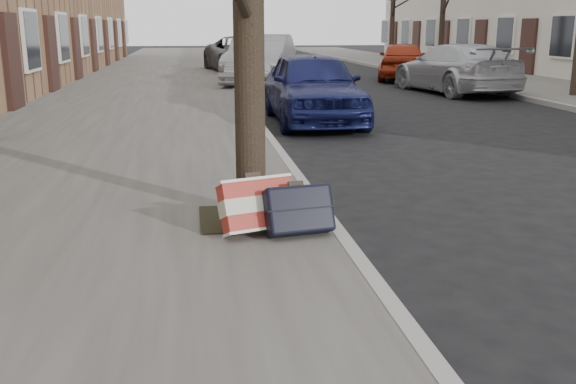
{
  "coord_description": "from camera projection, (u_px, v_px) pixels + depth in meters",
  "views": [
    {
      "loc": [
        -2.46,
        -4.39,
        1.82
      ],
      "look_at": [
        -1.68,
        0.8,
        0.46
      ],
      "focal_mm": 40.0,
      "sensor_mm": 36.0,
      "label": 1
    }
  ],
  "objects": [
    {
      "name": "car_far_front",
      "position": [
        455.0,
        68.0,
        17.86
      ],
      "size": [
        2.47,
        4.9,
        1.37
      ],
      "primitive_type": "imported",
      "rotation": [
        0.0,
        0.0,
        3.26
      ],
      "color": "#AFB2B7",
      "rests_on": "ground"
    },
    {
      "name": "ground",
      "position": [
        515.0,
        266.0,
        5.01
      ],
      "size": [
        120.0,
        120.0,
        0.0
      ],
      "primitive_type": "plane",
      "color": "black",
      "rests_on": "ground"
    },
    {
      "name": "suitcase_red",
      "position": [
        257.0,
        206.0,
        5.38
      ],
      "size": [
        0.69,
        0.51,
        0.48
      ],
      "primitive_type": "cube",
      "rotation": [
        -0.42,
        0.0,
        0.31
      ],
      "color": "maroon",
      "rests_on": "near_sidewalk"
    },
    {
      "name": "car_near_mid",
      "position": [
        261.0,
        60.0,
        20.0
      ],
      "size": [
        2.89,
        5.08,
        1.59
      ],
      "primitive_type": "imported",
      "rotation": [
        0.0,
        0.0,
        -0.27
      ],
      "color": "#AFB1B7",
      "rests_on": "ground"
    },
    {
      "name": "car_near_front",
      "position": [
        313.0,
        87.0,
        12.35
      ],
      "size": [
        1.67,
        4.06,
        1.38
      ],
      "primitive_type": "imported",
      "rotation": [
        0.0,
        0.0,
        -0.01
      ],
      "color": "#131749",
      "rests_on": "ground"
    },
    {
      "name": "car_near_back",
      "position": [
        243.0,
        55.0,
        25.13
      ],
      "size": [
        3.14,
        5.54,
        1.46
      ],
      "primitive_type": "imported",
      "rotation": [
        0.0,
        0.0,
        0.14
      ],
      "color": "#3B3A3F",
      "rests_on": "ground"
    },
    {
      "name": "dirt_patch",
      "position": [
        247.0,
        218.0,
        5.84
      ],
      "size": [
        0.85,
        0.85,
        0.02
      ],
      "primitive_type": "cube",
      "color": "black",
      "rests_on": "near_sidewalk"
    },
    {
      "name": "far_sidewalk",
      "position": [
        515.0,
        83.0,
        20.48
      ],
      "size": [
        4.0,
        70.0,
        0.12
      ],
      "primitive_type": "cube",
      "color": "slate",
      "rests_on": "ground"
    },
    {
      "name": "suitcase_navy",
      "position": [
        299.0,
        209.0,
        5.33
      ],
      "size": [
        0.62,
        0.42,
        0.45
      ],
      "primitive_type": "cube",
      "rotation": [
        -0.42,
        0.0,
        0.17
      ],
      "color": "black",
      "rests_on": "near_sidewalk"
    },
    {
      "name": "car_far_back",
      "position": [
        402.0,
        61.0,
        22.19
      ],
      "size": [
        2.74,
        4.24,
        1.34
      ],
      "primitive_type": "imported",
      "rotation": [
        0.0,
        0.0,
        2.82
      ],
      "color": "#9A2911",
      "rests_on": "ground"
    },
    {
      "name": "tree_far_c",
      "position": [
        393.0,
        13.0,
        30.61
      ],
      "size": [
        0.23,
        0.23,
        4.66
      ],
      "primitive_type": "cylinder",
      "color": "black",
      "rests_on": "far_sidewalk"
    },
    {
      "name": "near_sidewalk",
      "position": [
        149.0,
        88.0,
        18.83
      ],
      "size": [
        5.0,
        70.0,
        0.12
      ],
      "primitive_type": "cube",
      "color": "#65625C",
      "rests_on": "ground"
    },
    {
      "name": "tree_far_b",
      "position": [
        443.0,
        3.0,
        24.5
      ],
      "size": [
        0.21,
        0.21,
        5.14
      ],
      "primitive_type": "cylinder",
      "color": "black",
      "rests_on": "far_sidewalk"
    }
  ]
}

